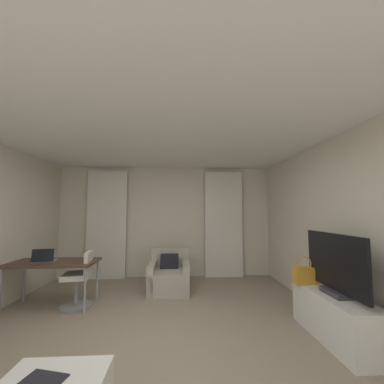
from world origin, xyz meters
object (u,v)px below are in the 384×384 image
tv_flatscreen (335,265)px  laptop (44,259)px  desk_chair (79,282)px  armchair (169,277)px  handbag_primary (305,275)px  magazine_open (42,382)px  desk (54,265)px  tv_console (335,317)px

tv_flatscreen → laptop: bearing=163.3°
desk_chair → laptop: size_ratio=2.46×
armchair → handbag_primary: 2.48m
magazine_open → handbag_primary: 3.09m
desk → laptop: (-0.13, -0.04, 0.11)m
desk → tv_console: desk is taller
laptop → desk_chair: bearing=-0.9°
armchair → desk_chair: size_ratio=0.98×
magazine_open → tv_flatscreen: tv_flatscreen is taller
desk → handbag_primary: handbag_primary is taller
tv_flatscreen → tv_console: bearing=90.0°
desk → laptop: size_ratio=3.75×
magazine_open → tv_console: tv_console is taller
laptop → tv_flatscreen: (4.05, -1.22, 0.12)m
armchair → magazine_open: size_ratio=2.67×
armchair → desk_chair: 1.61m
armchair → laptop: bearing=-159.7°
laptop → handbag_primary: size_ratio=0.97×
armchair → tv_console: armchair is taller
armchair → tv_console: 2.81m
handbag_primary → magazine_open: bearing=-150.6°
magazine_open → tv_flatscreen: bearing=20.6°
desk → desk_chair: bearing=-6.5°
magazine_open → handbag_primary: size_ratio=0.87×
desk_chair → tv_console: desk_chair is taller
desk → handbag_primary: (3.80, -0.80, -0.00)m
armchair → desk: (-1.86, -0.69, 0.40)m
tv_console → handbag_primary: size_ratio=3.27×
tv_console → handbag_primary: bearing=106.8°
tv_console → desk_chair: bearing=161.5°
handbag_primary → armchair: bearing=142.4°
desk → laptop: 0.17m
armchair → tv_flatscreen: 2.91m
laptop → tv_flatscreen: tv_flatscreen is taller
desk → tv_console: 4.12m
tv_console → magazine_open: bearing=-158.7°
magazine_open → tv_flatscreen: (2.80, 1.05, 0.49)m
desk_chair → armchair: bearing=27.6°
tv_flatscreen → handbag_primary: size_ratio=2.87×
desk_chair → tv_console: size_ratio=0.73×
tv_flatscreen → handbag_primary: 0.53m
desk → handbag_primary: bearing=-11.9°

